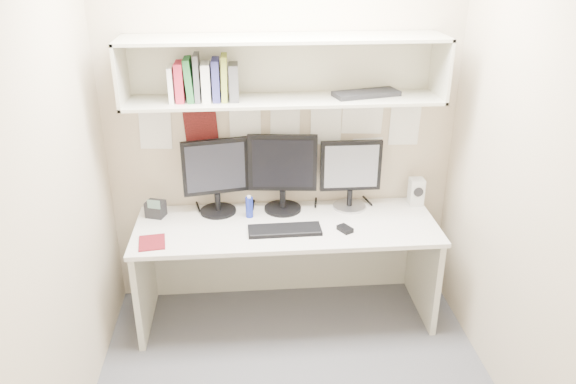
{
  "coord_description": "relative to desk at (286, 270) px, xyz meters",
  "views": [
    {
      "loc": [
        -0.26,
        -2.65,
        2.45
      ],
      "look_at": [
        -0.01,
        0.35,
        1.09
      ],
      "focal_mm": 35.0,
      "sensor_mm": 36.0,
      "label": 1
    }
  ],
  "objects": [
    {
      "name": "floor",
      "position": [
        0.0,
        -0.65,
        -0.37
      ],
      "size": [
        2.4,
        2.0,
        0.01
      ],
      "primitive_type": "cube",
      "color": "#4C4C52",
      "rests_on": "ground"
    },
    {
      "name": "monitor_center",
      "position": [
        -0.01,
        0.22,
        0.65
      ],
      "size": [
        0.47,
        0.26,
        0.55
      ],
      "rotation": [
        0.0,
        0.0,
        -0.1
      ],
      "color": "black",
      "rests_on": "desk"
    },
    {
      "name": "overhead_hutch",
      "position": [
        0.0,
        0.21,
        1.35
      ],
      "size": [
        2.0,
        0.38,
        0.4
      ],
      "color": "beige",
      "rests_on": "wall_back"
    },
    {
      "name": "maroon_notebook",
      "position": [
        -0.85,
        -0.2,
        0.37
      ],
      "size": [
        0.18,
        0.21,
        0.01
      ],
      "primitive_type": "cube",
      "rotation": [
        0.0,
        0.0,
        0.13
      ],
      "color": "#5E1017",
      "rests_on": "desk"
    },
    {
      "name": "wall_back",
      "position": [
        0.0,
        0.35,
        0.93
      ],
      "size": [
        2.4,
        0.02,
        2.6
      ],
      "primitive_type": "cube",
      "color": "#BBAA8F",
      "rests_on": "ground"
    },
    {
      "name": "wall_front",
      "position": [
        0.0,
        -1.65,
        0.93
      ],
      "size": [
        2.4,
        0.02,
        2.6
      ],
      "primitive_type": "cube",
      "color": "#BBAA8F",
      "rests_on": "ground"
    },
    {
      "name": "mouse",
      "position": [
        0.37,
        -0.14,
        0.38
      ],
      "size": [
        0.11,
        0.12,
        0.03
      ],
      "primitive_type": "cube",
      "rotation": [
        0.0,
        0.0,
        0.52
      ],
      "color": "black",
      "rests_on": "desk"
    },
    {
      "name": "monitor_left",
      "position": [
        -0.46,
        0.22,
        0.65
      ],
      "size": [
        0.45,
        0.25,
        0.53
      ],
      "rotation": [
        0.0,
        0.0,
        0.19
      ],
      "color": "black",
      "rests_on": "desk"
    },
    {
      "name": "speaker",
      "position": [
        0.94,
        0.22,
        0.46
      ],
      "size": [
        0.1,
        0.1,
        0.19
      ],
      "rotation": [
        0.0,
        0.0,
        -0.01
      ],
      "color": "beige",
      "rests_on": "desk"
    },
    {
      "name": "keyboard",
      "position": [
        -0.02,
        -0.11,
        0.38
      ],
      "size": [
        0.47,
        0.18,
        0.02
      ],
      "primitive_type": "cube",
      "rotation": [
        0.0,
        0.0,
        0.02
      ],
      "color": "black",
      "rests_on": "desk"
    },
    {
      "name": "wall_left",
      "position": [
        -1.2,
        -0.65,
        0.93
      ],
      "size": [
        0.02,
        2.0,
        2.6
      ],
      "primitive_type": "cube",
      "color": "#BBAA8F",
      "rests_on": "ground"
    },
    {
      "name": "monitor_right",
      "position": [
        0.46,
        0.22,
        0.63
      ],
      "size": [
        0.42,
        0.23,
        0.49
      ],
      "rotation": [
        0.0,
        0.0,
        -0.0
      ],
      "color": "#A5A5AA",
      "rests_on": "desk"
    },
    {
      "name": "desk_phone",
      "position": [
        -0.88,
        0.18,
        0.42
      ],
      "size": [
        0.15,
        0.14,
        0.14
      ],
      "rotation": [
        0.0,
        0.0,
        -0.33
      ],
      "color": "black",
      "rests_on": "desk"
    },
    {
      "name": "book_stack",
      "position": [
        -0.49,
        0.15,
        1.3
      ],
      "size": [
        0.42,
        0.18,
        0.29
      ],
      "color": "white",
      "rests_on": "overhead_hutch"
    },
    {
      "name": "desk",
      "position": [
        0.0,
        0.0,
        0.0
      ],
      "size": [
        2.0,
        0.7,
        0.73
      ],
      "color": "beige",
      "rests_on": "floor"
    },
    {
      "name": "blue_bottle",
      "position": [
        -0.24,
        0.12,
        0.44
      ],
      "size": [
        0.05,
        0.05,
        0.16
      ],
      "color": "navy",
      "rests_on": "desk"
    },
    {
      "name": "wall_right",
      "position": [
        1.2,
        -0.65,
        0.93
      ],
      "size": [
        0.02,
        2.0,
        2.6
      ],
      "primitive_type": "cube",
      "color": "#BBAA8F",
      "rests_on": "ground"
    },
    {
      "name": "pinned_papers",
      "position": [
        0.0,
        0.34,
        0.88
      ],
      "size": [
        1.92,
        0.01,
        0.48
      ],
      "primitive_type": null,
      "color": "white",
      "rests_on": "wall_back"
    },
    {
      "name": "hutch_tray",
      "position": [
        0.53,
        0.17,
        1.19
      ],
      "size": [
        0.45,
        0.26,
        0.03
      ],
      "primitive_type": "cube",
      "rotation": [
        0.0,
        0.0,
        0.25
      ],
      "color": "black",
      "rests_on": "overhead_hutch"
    }
  ]
}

